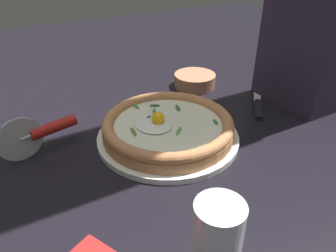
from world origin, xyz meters
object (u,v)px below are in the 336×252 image
pizza (168,126)px  drinking_glass (217,242)px  side_bowl (195,80)px  pizza_cutter (42,131)px  table_knife (258,104)px

pizza → drinking_glass: drinking_glass is taller
side_bowl → drinking_glass: drinking_glass is taller
pizza → pizza_cutter: size_ratio=1.74×
table_knife → pizza_cutter: bearing=-96.4°
side_bowl → drinking_glass: bearing=-30.6°
pizza → drinking_glass: 0.31m
pizza_cutter → drinking_glass: bearing=20.1°
pizza_cutter → table_knife: (0.06, 0.51, -0.04)m
pizza_cutter → drinking_glass: 0.40m
drinking_glass → pizza: bearing=162.2°
pizza → pizza_cutter: 0.25m
drinking_glass → table_knife: bearing=130.9°
side_bowl → pizza_cutter: bearing=-74.6°
side_bowl → drinking_glass: 0.57m
side_bowl → pizza_cutter: size_ratio=0.74×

